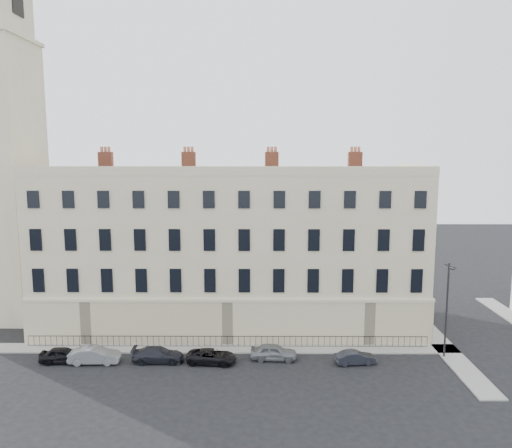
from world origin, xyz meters
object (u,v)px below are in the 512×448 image
at_px(car_e, 274,352).
at_px(car_f, 355,358).
at_px(streetlamp, 447,306).
at_px(car_d, 212,356).
at_px(car_a, 63,355).
at_px(car_c, 158,355).
at_px(car_b, 95,355).

height_order(car_e, car_f, car_e).
bearing_deg(car_f, streetlamp, -87.96).
height_order(car_e, streetlamp, streetlamp).
relative_size(car_d, streetlamp, 0.50).
bearing_deg(car_d, streetlamp, -81.17).
distance_m(car_a, car_e, 17.18).
relative_size(car_a, car_c, 0.88).
relative_size(car_f, streetlamp, 0.41).
xyz_separation_m(car_c, car_f, (16.03, -0.33, -0.07)).
relative_size(car_c, car_f, 1.28).
bearing_deg(car_a, car_d, -92.78).
distance_m(car_c, car_d, 4.39).
bearing_deg(car_b, car_c, -89.17).
bearing_deg(car_b, car_f, -92.37).
height_order(car_d, car_e, car_e).
height_order(car_c, car_f, car_c).
distance_m(car_a, streetlamp, 31.64).
bearing_deg(car_e, car_d, 101.41).
relative_size(car_b, car_d, 1.01).
distance_m(car_b, car_c, 5.12).
xyz_separation_m(car_b, car_f, (21.14, -0.05, -0.13)).
bearing_deg(car_b, car_d, -91.82).
height_order(car_a, streetlamp, streetlamp).
bearing_deg(car_a, streetlamp, -90.62).
distance_m(car_b, car_d, 9.49).
xyz_separation_m(car_a, car_f, (23.74, -0.17, -0.09)).
height_order(car_b, car_f, car_b).
relative_size(car_b, car_e, 1.06).
bearing_deg(car_c, car_d, -93.24).
bearing_deg(car_c, car_e, -87.46).
bearing_deg(streetlamp, car_c, 168.72).
height_order(car_b, car_d, car_b).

